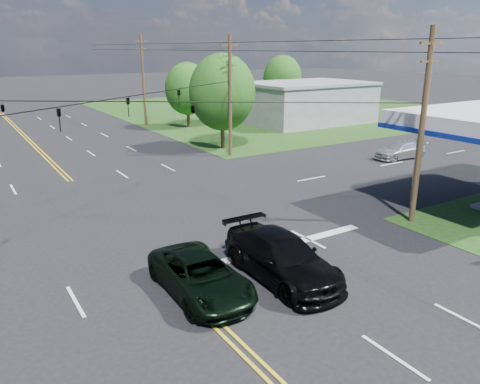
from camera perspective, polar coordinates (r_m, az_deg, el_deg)
ground at (r=25.62m, az=-15.96°, el=-2.90°), size 280.00×280.00×0.00m
grass_ne at (r=69.57m, az=4.75°, el=10.08°), size 46.00×48.00×0.03m
stop_bar at (r=20.85m, az=4.01°, el=-6.93°), size 10.00×0.50×0.02m
retail_ne at (r=56.88m, az=8.02°, el=10.64°), size 14.00×10.00×4.40m
pole_se at (r=24.30m, az=21.32°, el=7.52°), size 1.60×0.28×9.50m
pole_ne at (r=37.82m, az=-1.21°, el=11.72°), size 1.60×0.28×9.50m
pole_right_far at (r=54.94m, az=-11.72°, el=13.34°), size 1.60×0.28×10.00m
span_wire_signals at (r=24.30m, az=-17.12°, el=10.51°), size 26.00×18.00×1.13m
power_lines at (r=22.24m, az=-16.29°, el=16.78°), size 26.04×100.00×0.64m
tree_right_a at (r=40.91m, az=-2.18°, el=12.06°), size 5.70×5.70×8.18m
tree_right_b at (r=52.71m, az=-6.43°, el=12.40°), size 4.94×4.94×7.09m
tree_far_r at (r=66.96m, az=5.19°, el=13.70°), size 5.32×5.32×7.63m
pickup_dkgreen at (r=17.02m, az=-4.83°, el=-10.10°), size 2.50×5.20×1.43m
suv_black at (r=18.10m, az=5.07°, el=-7.91°), size 2.47×5.87×1.69m
sedan_far at (r=39.67m, az=18.92°, el=4.84°), size 4.71×2.23×1.33m
polesign_ne at (r=43.23m, az=-2.00°, el=13.59°), size 2.06×0.86×7.55m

